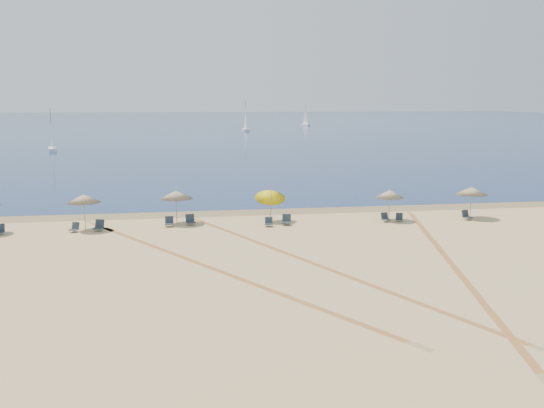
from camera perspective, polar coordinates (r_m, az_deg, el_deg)
The scene contains 22 objects.
ground at distance 22.96m, azimuth 7.82°, elevation -11.86°, with size 160.00×160.00×0.00m, color tan.
ocean at distance 245.61m, azimuth -7.40°, elevation 7.95°, with size 500.00×500.00×0.00m, color #0C2151.
wet_sand at distance 45.62m, azimuth -0.77°, elevation -0.74°, with size 500.00×500.00×0.00m, color olive.
umbrella_1 at distance 40.85m, azimuth -17.80°, elevation 0.51°, with size 2.16×2.16×2.45m.
umbrella_2 at distance 41.49m, azimuth -9.29°, elevation 0.90°, with size 2.31×2.31×2.38m.
umbrella_3 at distance 41.60m, azimuth -0.18°, elevation 0.95°, with size 2.16×2.21×2.62m.
umbrella_4 at distance 42.82m, azimuth 11.35°, elevation 0.98°, with size 2.02×2.02×2.28m.
umbrella_5 at distance 45.20m, azimuth 18.80°, elevation 1.22°, with size 2.25×2.25×2.37m.
chair_1 at distance 41.72m, azimuth -24.90°, elevation -2.30°, with size 0.62×0.71×0.67m.
chair_2 at distance 40.74m, azimuth -18.61°, elevation -2.19°, with size 0.70×0.75×0.62m.
chair_3 at distance 40.58m, azimuth -16.45°, elevation -2.06°, with size 0.76×0.84×0.72m.
chair_4 at distance 40.86m, azimuth -9.95°, elevation -1.74°, with size 0.59×0.68×0.68m.
chair_5 at distance 41.16m, azimuth -7.93°, elevation -1.57°, with size 0.71×0.80×0.73m.
chair_6 at distance 40.26m, azimuth -0.32°, elevation -1.79°, with size 0.62×0.69×0.63m.
chair_7 at distance 40.79m, azimuth 1.42°, elevation -1.58°, with size 0.75×0.83×0.72m.
chair_8 at distance 42.60m, azimuth 10.95°, elevation -1.32°, with size 0.64×0.71×0.64m.
chair_9 at distance 42.88m, azimuth 12.25°, elevation -1.31°, with size 0.66×0.71×0.60m.
chair_10 at distance 44.80m, azimuth 18.37°, elevation -1.06°, with size 0.75×0.81×0.69m.
sailboat_0 at distance 107.77m, azimuth -20.58°, elevation 6.02°, with size 2.27×5.01×7.24m.
sailboat_1 at distance 167.25m, azimuth -2.59°, elevation 7.99°, with size 1.57×5.90×8.75m.
sailboat_2 at distance 204.01m, azimuth 3.28°, elevation 8.19°, with size 2.41×4.77×6.89m.
tire_tracks at distance 31.79m, azimuth 4.49°, elevation -5.55°, with size 49.90×39.46×0.00m.
Camera 1 is at (-6.25, -20.38, 8.52)m, focal length 38.78 mm.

